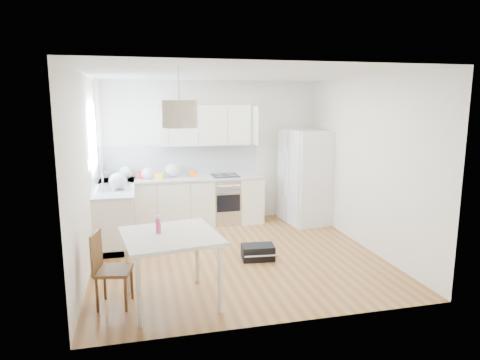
{
  "coord_description": "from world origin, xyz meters",
  "views": [
    {
      "loc": [
        -1.4,
        -6.06,
        2.32
      ],
      "look_at": [
        0.15,
        0.4,
        1.09
      ],
      "focal_mm": 32.0,
      "sensor_mm": 36.0,
      "label": 1
    }
  ],
  "objects_px": {
    "dining_chair": "(114,269)",
    "gym_bag": "(258,252)",
    "dining_table": "(171,242)",
    "refrigerator": "(307,177)"
  },
  "relations": [
    {
      "from": "dining_chair",
      "to": "gym_bag",
      "type": "relative_size",
      "value": 1.86
    },
    {
      "from": "dining_table",
      "to": "gym_bag",
      "type": "distance_m",
      "value": 1.84
    },
    {
      "from": "refrigerator",
      "to": "dining_table",
      "type": "bearing_deg",
      "value": -142.0
    },
    {
      "from": "gym_bag",
      "to": "refrigerator",
      "type": "bearing_deg",
      "value": 55.44
    },
    {
      "from": "dining_table",
      "to": "dining_chair",
      "type": "xyz_separation_m",
      "value": [
        -0.64,
        0.07,
        -0.29
      ]
    },
    {
      "from": "refrigerator",
      "to": "gym_bag",
      "type": "height_order",
      "value": "refrigerator"
    },
    {
      "from": "gym_bag",
      "to": "dining_table",
      "type": "bearing_deg",
      "value": -135.38
    },
    {
      "from": "dining_table",
      "to": "dining_chair",
      "type": "relative_size",
      "value": 1.35
    },
    {
      "from": "refrigerator",
      "to": "dining_chair",
      "type": "distance_m",
      "value": 4.43
    },
    {
      "from": "dining_chair",
      "to": "gym_bag",
      "type": "xyz_separation_m",
      "value": [
        1.99,
        1.02,
        -0.33
      ]
    }
  ]
}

